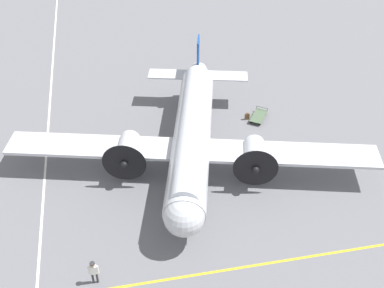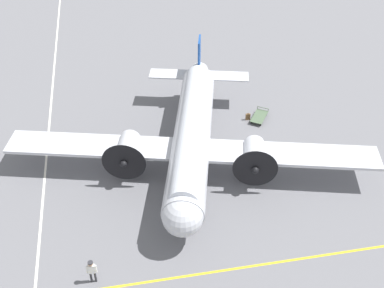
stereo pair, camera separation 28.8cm
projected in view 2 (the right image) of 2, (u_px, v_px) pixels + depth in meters
name	position (u px, v px, depth m)	size (l,w,h in m)	color
ground_plane	(192.00, 162.00, 35.72)	(300.00, 300.00, 0.00)	slate
apron_line_eastwest	(222.00, 271.00, 28.12)	(120.00, 0.16, 0.01)	gold
apron_line_northsouth	(45.00, 179.00, 34.23)	(0.16, 120.00, 0.01)	silver
airliner_main	(192.00, 138.00, 33.78)	(25.77, 18.25, 5.90)	silver
crew_foreground	(92.00, 269.00, 26.86)	(0.60, 0.30, 1.76)	#2D2D33
suitcase_near_door	(248.00, 117.00, 39.72)	(0.38, 0.15, 0.62)	brown
baggage_cart	(259.00, 116.00, 39.78)	(1.97, 2.25, 0.56)	#4C6047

